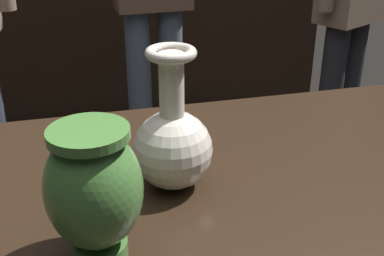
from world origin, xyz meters
TOP-DOWN VIEW (x-y plane):
  - back_display_shelf at (0.00, 2.20)m, footprint 2.60×0.40m
  - vase_centerpiece at (-0.08, -0.04)m, footprint 0.14×0.14m
  - vase_tall_behind at (-0.22, -0.19)m, footprint 0.14×0.14m

SIDE VIEW (x-z plane):
  - back_display_shelf at x=0.00m, z-range 0.00..0.99m
  - vase_centerpiece at x=-0.08m, z-range 0.76..1.01m
  - vase_tall_behind at x=-0.22m, z-range 0.81..1.01m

